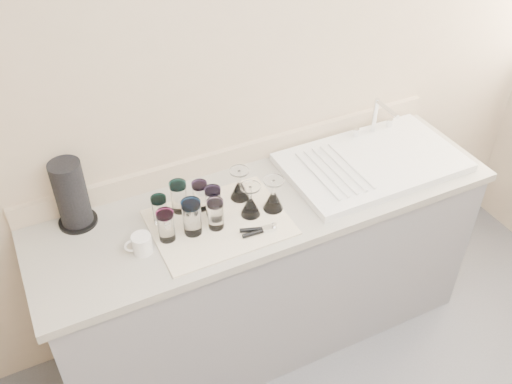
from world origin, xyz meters
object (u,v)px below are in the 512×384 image
tumbler_blue (192,217)px  white_mug (141,244)px  goblet_front_right (273,199)px  can_opener (259,230)px  goblet_back_left (240,188)px  tumbler_extra (213,201)px  sink_unit (372,162)px  tumbler_purple (200,195)px  tumbler_teal (160,210)px  tumbler_cyan (179,197)px  tumbler_lavender (216,214)px  paper_towel_roll (71,195)px  tumbler_magenta (166,225)px  goblet_front_left (250,205)px

tumbler_blue → white_mug: bearing=-177.2°
goblet_front_right → can_opener: bearing=-138.7°
tumbler_blue → goblet_back_left: 0.29m
tumbler_extra → sink_unit: bearing=0.3°
sink_unit → tumbler_purple: sink_unit is taller
tumbler_teal → can_opener: tumbler_teal is taller
white_mug → tumbler_cyan: bearing=36.7°
tumbler_lavender → goblet_back_left: (0.16, 0.13, -0.02)m
tumbler_teal → can_opener: bearing=-35.2°
tumbler_cyan → tumbler_lavender: (0.10, -0.16, -0.00)m
goblet_front_right → white_mug: bearing=179.7°
white_mug → paper_towel_roll: 0.35m
goblet_back_left → paper_towel_roll: size_ratio=0.49×
tumbler_magenta → goblet_back_left: size_ratio=0.93×
tumbler_magenta → white_mug: 0.12m
tumbler_cyan → goblet_back_left: (0.26, -0.04, -0.02)m
tumbler_teal → tumbler_lavender: (0.19, -0.13, 0.00)m
tumbler_cyan → can_opener: size_ratio=0.97×
tumbler_blue → can_opener: size_ratio=1.06×
goblet_back_left → sink_unit: bearing=-4.1°
tumbler_purple → tumbler_extra: size_ratio=0.97×
goblet_back_left → tumbler_magenta: bearing=-163.8°
tumbler_teal → can_opener: (0.33, -0.23, -0.06)m
tumbler_purple → tumbler_lavender: bearing=-85.1°
tumbler_teal → sink_unit: bearing=-2.7°
sink_unit → tumbler_lavender: bearing=-174.4°
tumbler_cyan → tumbler_blue: tumbler_blue is taller
can_opener → paper_towel_roll: bearing=148.7°
tumbler_teal → can_opener: 0.41m
sink_unit → tumbler_lavender: size_ratio=6.07×
tumbler_lavender → can_opener: (0.14, -0.11, -0.06)m
tumbler_blue → goblet_front_right: size_ratio=1.02×
tumbler_magenta → goblet_front_right: size_ratio=0.90×
tumbler_blue → tumbler_lavender: size_ratio=1.16×
tumbler_cyan → can_opener: 0.36m
white_mug → paper_towel_roll: (-0.19, 0.28, 0.11)m
tumbler_extra → tumbler_blue: bearing=-151.5°
tumbler_magenta → tumbler_extra: size_ratio=1.02×
tumbler_teal → goblet_back_left: goblet_back_left is taller
goblet_front_left → tumbler_lavender: bearing=-176.9°
tumbler_magenta → tumbler_blue: 0.11m
tumbler_magenta → goblet_front_right: bearing=-2.7°
goblet_front_right → goblet_back_left: bearing=126.9°
tumbler_purple → white_mug: tumbler_purple is taller
tumbler_lavender → tumbler_blue: bearing=172.3°
tumbler_lavender → tumbler_cyan: bearing=120.4°
tumbler_teal → tumbler_extra: (0.21, -0.05, 0.00)m
tumbler_cyan → goblet_front_left: 0.30m
tumbler_blue → goblet_front_right: 0.36m
tumbler_cyan → goblet_front_left: (0.25, -0.16, -0.02)m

